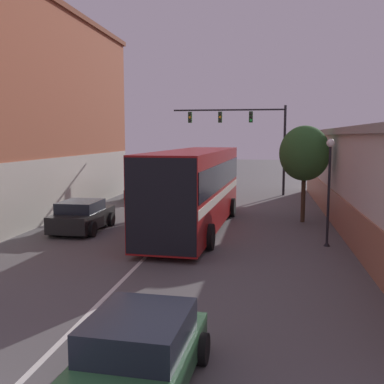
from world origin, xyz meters
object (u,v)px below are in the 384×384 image
at_px(parked_car_left_mid, 146,189).
at_px(street_tree_near, 305,154).
at_px(hatchback_foreground, 137,357).
at_px(street_lamp, 329,186).
at_px(bus, 195,185).
at_px(parked_car_left_near, 82,216).
at_px(traffic_signal_gantry, 247,129).

distance_m(parked_car_left_mid, street_tree_near, 12.56).
relative_size(hatchback_foreground, street_lamp, 0.94).
height_order(hatchback_foreground, street_lamp, street_lamp).
bearing_deg(street_tree_near, street_lamp, -83.75).
bearing_deg(bus, street_lamp, -110.32).
xyz_separation_m(bus, parked_car_left_mid, (-4.97, 9.65, -1.38)).
bearing_deg(parked_car_left_near, street_lamp, -96.78).
relative_size(parked_car_left_near, street_lamp, 0.93).
height_order(bus, street_tree_near, street_tree_near).
distance_m(parked_car_left_mid, traffic_signal_gantry, 8.64).
distance_m(hatchback_foreground, traffic_signal_gantry, 26.77).
bearing_deg(traffic_signal_gantry, hatchback_foreground, -91.40).
xyz_separation_m(bus, street_tree_near, (5.07, 2.64, 1.39)).
bearing_deg(traffic_signal_gantry, bus, -97.66).
height_order(parked_car_left_mid, street_lamp, street_lamp).
height_order(parked_car_left_near, parked_car_left_mid, parked_car_left_mid).
bearing_deg(bus, traffic_signal_gantry, -5.21).
distance_m(parked_car_left_near, street_tree_near, 11.15).
bearing_deg(parked_car_left_near, street_tree_near, -69.72).
bearing_deg(street_tree_near, bus, -152.48).
height_order(bus, hatchback_foreground, bus).
relative_size(bus, street_lamp, 2.83).
bearing_deg(traffic_signal_gantry, parked_car_left_mid, -152.97).
relative_size(traffic_signal_gantry, street_lamp, 1.97).
bearing_deg(bus, parked_car_left_mid, 29.70).
xyz_separation_m(bus, street_lamp, (5.62, -2.36, 0.34)).
distance_m(hatchback_foreground, street_tree_near, 16.71).
height_order(hatchback_foreground, traffic_signal_gantry, traffic_signal_gantry).
relative_size(bus, street_tree_near, 2.46).
bearing_deg(parked_car_left_mid, parked_car_left_near, -177.37).
bearing_deg(hatchback_foreground, street_lamp, -19.61).
relative_size(hatchback_foreground, traffic_signal_gantry, 0.47).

